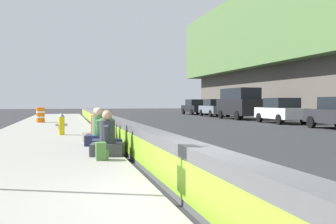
{
  "coord_description": "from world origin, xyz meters",
  "views": [
    {
      "loc": [
        -5.29,
        1.78,
        1.46
      ],
      "look_at": [
        6.41,
        -1.13,
        1.15
      ],
      "focal_mm": 43.56,
      "sensor_mm": 36.0,
      "label": 1
    }
  ],
  "objects_px": {
    "fire_hydrant": "(61,124)",
    "seated_person_foreground": "(107,141)",
    "seated_person_rear": "(99,133)",
    "parked_car_fourth": "(281,111)",
    "parked_car_farther": "(195,107)",
    "parked_car_far": "(214,108)",
    "seated_person_far": "(97,131)",
    "backpack": "(101,151)",
    "parked_car_midline": "(239,103)",
    "construction_barrel": "(40,115)",
    "seated_person_middle": "(107,138)"
  },
  "relations": [
    {
      "from": "seated_person_foreground",
      "to": "parked_car_farther",
      "type": "relative_size",
      "value": 0.24
    },
    {
      "from": "backpack",
      "to": "seated_person_far",
      "type": "bearing_deg",
      "value": -2.69
    },
    {
      "from": "backpack",
      "to": "parked_car_far",
      "type": "bearing_deg",
      "value": -25.12
    },
    {
      "from": "seated_person_far",
      "to": "backpack",
      "type": "relative_size",
      "value": 2.83
    },
    {
      "from": "seated_person_foreground",
      "to": "parked_car_fourth",
      "type": "height_order",
      "value": "parked_car_fourth"
    },
    {
      "from": "backpack",
      "to": "parked_car_far",
      "type": "distance_m",
      "value": 31.43
    },
    {
      "from": "fire_hydrant",
      "to": "seated_person_rear",
      "type": "relative_size",
      "value": 0.77
    },
    {
      "from": "seated_person_middle",
      "to": "parked_car_fourth",
      "type": "distance_m",
      "value": 18.86
    },
    {
      "from": "backpack",
      "to": "parked_car_fourth",
      "type": "xyz_separation_m",
      "value": [
        15.44,
        -13.24,
        0.53
      ]
    },
    {
      "from": "seated_person_middle",
      "to": "fire_hydrant",
      "type": "bearing_deg",
      "value": 12.47
    },
    {
      "from": "seated_person_foreground",
      "to": "seated_person_middle",
      "type": "distance_m",
      "value": 0.96
    },
    {
      "from": "seated_person_foreground",
      "to": "backpack",
      "type": "xyz_separation_m",
      "value": [
        -0.77,
        0.21,
        -0.15
      ]
    },
    {
      "from": "fire_hydrant",
      "to": "parked_car_farther",
      "type": "relative_size",
      "value": 0.19
    },
    {
      "from": "seated_person_rear",
      "to": "parked_car_fourth",
      "type": "height_order",
      "value": "parked_car_fourth"
    },
    {
      "from": "parked_car_midline",
      "to": "parked_car_farther",
      "type": "bearing_deg",
      "value": -0.79
    },
    {
      "from": "fire_hydrant",
      "to": "parked_car_fourth",
      "type": "bearing_deg",
      "value": -60.59
    },
    {
      "from": "seated_person_far",
      "to": "parked_car_midline",
      "type": "relative_size",
      "value": 0.22
    },
    {
      "from": "fire_hydrant",
      "to": "seated_person_far",
      "type": "relative_size",
      "value": 0.78
    },
    {
      "from": "seated_person_foreground",
      "to": "parked_car_far",
      "type": "relative_size",
      "value": 0.24
    },
    {
      "from": "seated_person_foreground",
      "to": "seated_person_middle",
      "type": "bearing_deg",
      "value": -5.02
    },
    {
      "from": "seated_person_far",
      "to": "backpack",
      "type": "bearing_deg",
      "value": 177.31
    },
    {
      "from": "seated_person_far",
      "to": "parked_car_far",
      "type": "xyz_separation_m",
      "value": [
        24.38,
        -13.15,
        0.37
      ]
    },
    {
      "from": "seated_person_rear",
      "to": "seated_person_far",
      "type": "distance_m",
      "value": 0.91
    },
    {
      "from": "backpack",
      "to": "fire_hydrant",
      "type": "bearing_deg",
      "value": 7.39
    },
    {
      "from": "fire_hydrant",
      "to": "parked_car_far",
      "type": "height_order",
      "value": "parked_car_far"
    },
    {
      "from": "seated_person_middle",
      "to": "backpack",
      "type": "height_order",
      "value": "seated_person_middle"
    },
    {
      "from": "parked_car_midline",
      "to": "parked_car_farther",
      "type": "distance_m",
      "value": 12.59
    },
    {
      "from": "parked_car_far",
      "to": "parked_car_fourth",
      "type": "bearing_deg",
      "value": 179.55
    },
    {
      "from": "parked_car_far",
      "to": "parked_car_farther",
      "type": "bearing_deg",
      "value": 0.76
    },
    {
      "from": "seated_person_far",
      "to": "parked_car_far",
      "type": "height_order",
      "value": "parked_car_far"
    },
    {
      "from": "backpack",
      "to": "parked_car_fourth",
      "type": "relative_size",
      "value": 0.09
    },
    {
      "from": "seated_person_far",
      "to": "fire_hydrant",
      "type": "bearing_deg",
      "value": 19.0
    },
    {
      "from": "seated_person_rear",
      "to": "parked_car_fourth",
      "type": "bearing_deg",
      "value": -46.77
    },
    {
      "from": "seated_person_rear",
      "to": "parked_car_fourth",
      "type": "xyz_separation_m",
      "value": [
        12.27,
        -13.05,
        0.37
      ]
    },
    {
      "from": "construction_barrel",
      "to": "parked_car_far",
      "type": "relative_size",
      "value": 0.21
    },
    {
      "from": "seated_person_rear",
      "to": "parked_car_fourth",
      "type": "relative_size",
      "value": 0.25
    },
    {
      "from": "seated_person_foreground",
      "to": "seated_person_rear",
      "type": "bearing_deg",
      "value": 0.59
    },
    {
      "from": "construction_barrel",
      "to": "fire_hydrant",
      "type": "bearing_deg",
      "value": -172.18
    },
    {
      "from": "parked_car_midline",
      "to": "parked_car_fourth",
      "type": "bearing_deg",
      "value": -178.64
    },
    {
      "from": "construction_barrel",
      "to": "seated_person_middle",
      "type": "bearing_deg",
      "value": -170.52
    },
    {
      "from": "seated_person_middle",
      "to": "seated_person_far",
      "type": "bearing_deg",
      "value": 2.55
    },
    {
      "from": "construction_barrel",
      "to": "seated_person_rear",
      "type": "bearing_deg",
      "value": -170.02
    },
    {
      "from": "seated_person_foreground",
      "to": "parked_car_midline",
      "type": "distance_m",
      "value": 24.75
    },
    {
      "from": "backpack",
      "to": "construction_barrel",
      "type": "height_order",
      "value": "construction_barrel"
    },
    {
      "from": "seated_person_far",
      "to": "parked_car_fourth",
      "type": "distance_m",
      "value": 17.31
    },
    {
      "from": "parked_car_far",
      "to": "fire_hydrant",
      "type": "bearing_deg",
      "value": 145.76
    },
    {
      "from": "parked_car_midline",
      "to": "parked_car_far",
      "type": "height_order",
      "value": "parked_car_midline"
    },
    {
      "from": "seated_person_foreground",
      "to": "parked_car_farther",
      "type": "bearing_deg",
      "value": -21.17
    },
    {
      "from": "fire_hydrant",
      "to": "seated_person_foreground",
      "type": "bearing_deg",
      "value": -169.99
    },
    {
      "from": "parked_car_midline",
      "to": "parked_car_farther",
      "type": "xyz_separation_m",
      "value": [
        12.58,
        -0.17,
        -0.49
      ]
    }
  ]
}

